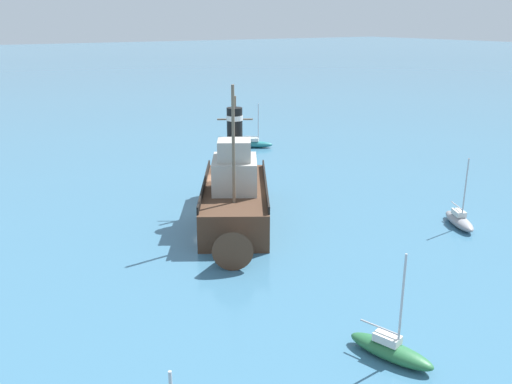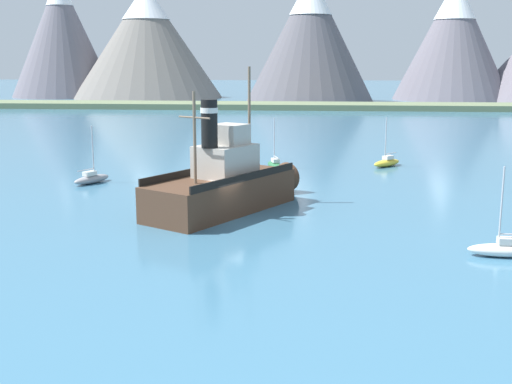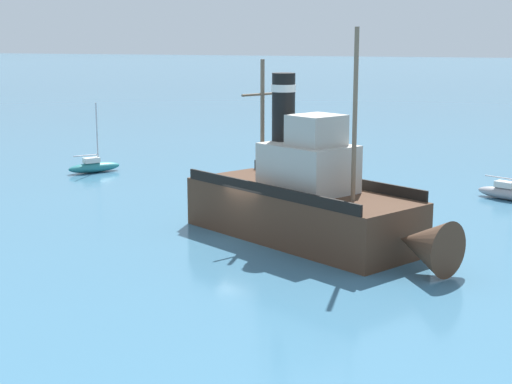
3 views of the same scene
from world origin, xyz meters
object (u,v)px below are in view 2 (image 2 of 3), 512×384
object	(u,v)px
sailboat_green	(275,165)
sailboat_grey	(92,178)
sailboat_yellow	(387,162)
sailboat_white	(504,249)
old_tugboat	(227,184)

from	to	relation	value
sailboat_green	sailboat_grey	size ratio (longest dim) A/B	1.00
sailboat_green	sailboat_yellow	size ratio (longest dim) A/B	1.00
sailboat_green	sailboat_white	xyz separation A→B (m)	(13.81, -27.11, 0.00)
old_tugboat	sailboat_yellow	bearing A→B (deg)	56.10
sailboat_green	sailboat_white	world-z (taller)	same
sailboat_green	old_tugboat	bearing A→B (deg)	-97.93
old_tugboat	sailboat_white	size ratio (longest dim) A/B	2.88
sailboat_grey	sailboat_white	bearing A→B (deg)	-32.49
old_tugboat	sailboat_grey	distance (m)	15.60
old_tugboat	sailboat_yellow	distance (m)	24.04
sailboat_yellow	sailboat_grey	world-z (taller)	same
sailboat_green	sailboat_white	distance (m)	30.43
old_tugboat	sailboat_grey	world-z (taller)	old_tugboat
sailboat_grey	sailboat_green	bearing A→B (deg)	29.47
sailboat_grey	old_tugboat	bearing A→B (deg)	-34.43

